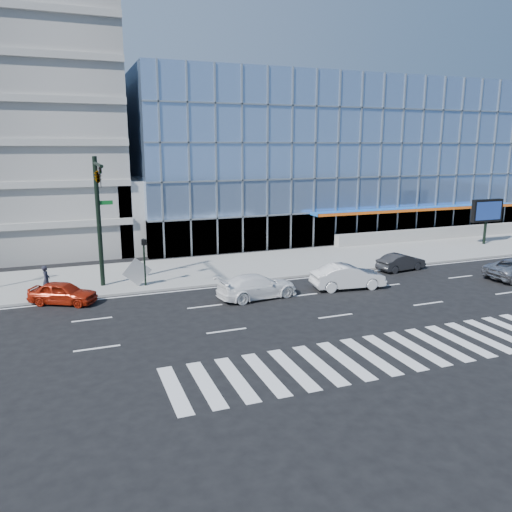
{
  "coord_description": "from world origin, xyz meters",
  "views": [
    {
      "loc": [
        -12.77,
        -25.77,
        8.75
      ],
      "look_at": [
        -1.81,
        3.0,
        1.93
      ],
      "focal_mm": 35.0,
      "sensor_mm": 36.0,
      "label": 1
    }
  ],
  "objects_px": {
    "traffic_signal": "(98,191)",
    "pedestrian": "(46,280)",
    "dark_sedan": "(401,262)",
    "red_sedan": "(63,293)",
    "marquee_sign": "(487,211)",
    "white_sedan": "(348,277)",
    "tilted_panel": "(137,272)",
    "white_suv": "(257,286)",
    "ped_signal_post": "(144,255)"
  },
  "relations": [
    {
      "from": "white_suv",
      "to": "pedestrian",
      "type": "relative_size",
      "value": 2.81
    },
    {
      "from": "white_suv",
      "to": "red_sedan",
      "type": "bearing_deg",
      "value": 68.17
    },
    {
      "from": "traffic_signal",
      "to": "red_sedan",
      "type": "height_order",
      "value": "traffic_signal"
    },
    {
      "from": "white_sedan",
      "to": "red_sedan",
      "type": "relative_size",
      "value": 1.22
    },
    {
      "from": "dark_sedan",
      "to": "pedestrian",
      "type": "height_order",
      "value": "pedestrian"
    },
    {
      "from": "traffic_signal",
      "to": "tilted_panel",
      "type": "distance_m",
      "value": 5.5
    },
    {
      "from": "traffic_signal",
      "to": "tilted_panel",
      "type": "xyz_separation_m",
      "value": [
        2.01,
        0.43,
        -5.1
      ]
    },
    {
      "from": "white_suv",
      "to": "white_sedan",
      "type": "xyz_separation_m",
      "value": [
        6.0,
        -0.18,
        0.05
      ]
    },
    {
      "from": "pedestrian",
      "to": "tilted_panel",
      "type": "bearing_deg",
      "value": -87.41
    },
    {
      "from": "tilted_panel",
      "to": "pedestrian",
      "type": "bearing_deg",
      "value": 178.52
    },
    {
      "from": "red_sedan",
      "to": "tilted_panel",
      "type": "distance_m",
      "value": 4.69
    },
    {
      "from": "marquee_sign",
      "to": "red_sedan",
      "type": "bearing_deg",
      "value": -172.51
    },
    {
      "from": "white_sedan",
      "to": "pedestrian",
      "type": "height_order",
      "value": "pedestrian"
    },
    {
      "from": "pedestrian",
      "to": "tilted_panel",
      "type": "distance_m",
      "value": 5.25
    },
    {
      "from": "traffic_signal",
      "to": "white_suv",
      "type": "xyz_separation_m",
      "value": [
        8.31,
        -4.07,
        -5.46
      ]
    },
    {
      "from": "marquee_sign",
      "to": "pedestrian",
      "type": "relative_size",
      "value": 2.31
    },
    {
      "from": "white_suv",
      "to": "white_sedan",
      "type": "height_order",
      "value": "white_sedan"
    },
    {
      "from": "tilted_panel",
      "to": "white_suv",
      "type": "bearing_deg",
      "value": -34.94
    },
    {
      "from": "traffic_signal",
      "to": "white_suv",
      "type": "height_order",
      "value": "traffic_signal"
    },
    {
      "from": "ped_signal_post",
      "to": "white_sedan",
      "type": "relative_size",
      "value": 0.65
    },
    {
      "from": "marquee_sign",
      "to": "tilted_panel",
      "type": "xyz_separation_m",
      "value": [
        -30.98,
        -2.99,
        -2.0
      ]
    },
    {
      "from": "ped_signal_post",
      "to": "pedestrian",
      "type": "bearing_deg",
      "value": 177.53
    },
    {
      "from": "traffic_signal",
      "to": "dark_sedan",
      "type": "relative_size",
      "value": 2.16
    },
    {
      "from": "dark_sedan",
      "to": "traffic_signal",
      "type": "bearing_deg",
      "value": 77.64
    },
    {
      "from": "ped_signal_post",
      "to": "dark_sedan",
      "type": "height_order",
      "value": "ped_signal_post"
    },
    {
      "from": "pedestrian",
      "to": "traffic_signal",
      "type": "bearing_deg",
      "value": -96.2
    },
    {
      "from": "dark_sedan",
      "to": "tilted_panel",
      "type": "bearing_deg",
      "value": 75.82
    },
    {
      "from": "white_sedan",
      "to": "tilted_panel",
      "type": "bearing_deg",
      "value": 76.1
    },
    {
      "from": "dark_sedan",
      "to": "white_suv",
      "type": "bearing_deg",
      "value": 93.82
    },
    {
      "from": "ped_signal_post",
      "to": "tilted_panel",
      "type": "height_order",
      "value": "ped_signal_post"
    },
    {
      "from": "traffic_signal",
      "to": "tilted_panel",
      "type": "height_order",
      "value": "traffic_signal"
    },
    {
      "from": "traffic_signal",
      "to": "red_sedan",
      "type": "bearing_deg",
      "value": -152.6
    },
    {
      "from": "marquee_sign",
      "to": "white_sedan",
      "type": "distance_m",
      "value": 20.33
    },
    {
      "from": "traffic_signal",
      "to": "pedestrian",
      "type": "relative_size",
      "value": 4.62
    },
    {
      "from": "white_suv",
      "to": "pedestrian",
      "type": "xyz_separation_m",
      "value": [
        -11.55,
        4.69,
        0.31
      ]
    },
    {
      "from": "red_sedan",
      "to": "pedestrian",
      "type": "relative_size",
      "value": 2.18
    },
    {
      "from": "dark_sedan",
      "to": "red_sedan",
      "type": "bearing_deg",
      "value": 81.18
    },
    {
      "from": "dark_sedan",
      "to": "red_sedan",
      "type": "distance_m",
      "value": 22.67
    },
    {
      "from": "ped_signal_post",
      "to": "pedestrian",
      "type": "height_order",
      "value": "ped_signal_post"
    },
    {
      "from": "marquee_sign",
      "to": "dark_sedan",
      "type": "xyz_separation_m",
      "value": [
        -12.68,
        -4.99,
        -2.46
      ]
    },
    {
      "from": "white_sedan",
      "to": "red_sedan",
      "type": "xyz_separation_m",
      "value": [
        -16.67,
        3.03,
        -0.12
      ]
    },
    {
      "from": "marquee_sign",
      "to": "white_sedan",
      "type": "relative_size",
      "value": 0.87
    },
    {
      "from": "marquee_sign",
      "to": "pedestrian",
      "type": "distance_m",
      "value": 36.4
    },
    {
      "from": "traffic_signal",
      "to": "marquee_sign",
      "type": "bearing_deg",
      "value": 5.92
    },
    {
      "from": "traffic_signal",
      "to": "white_suv",
      "type": "distance_m",
      "value": 10.75
    },
    {
      "from": "marquee_sign",
      "to": "dark_sedan",
      "type": "relative_size",
      "value": 1.08
    },
    {
      "from": "ped_signal_post",
      "to": "white_sedan",
      "type": "height_order",
      "value": "ped_signal_post"
    },
    {
      "from": "red_sedan",
      "to": "pedestrian",
      "type": "distance_m",
      "value": 2.08
    },
    {
      "from": "marquee_sign",
      "to": "ped_signal_post",
      "type": "bearing_deg",
      "value": -174.29
    },
    {
      "from": "red_sedan",
      "to": "pedestrian",
      "type": "xyz_separation_m",
      "value": [
        -0.88,
        1.84,
        0.37
      ]
    }
  ]
}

